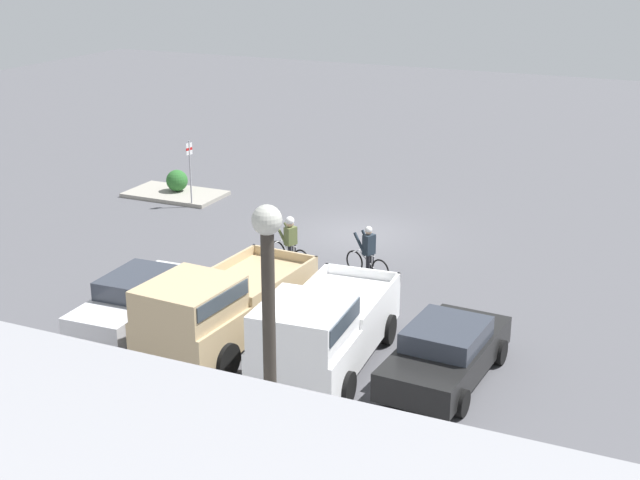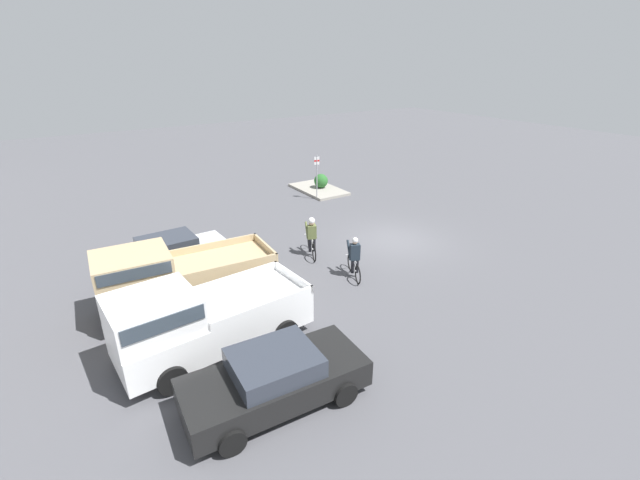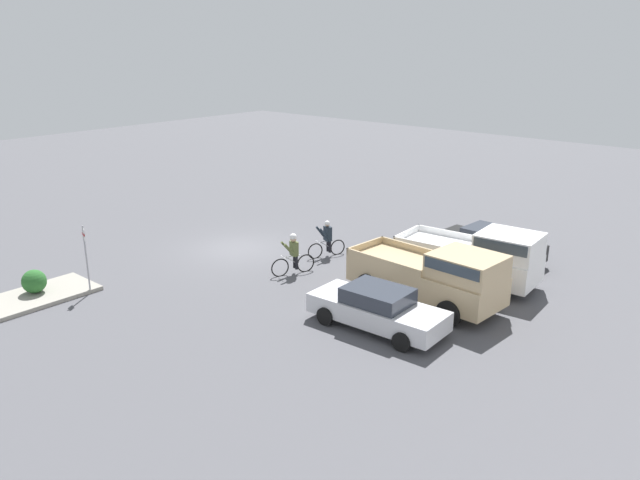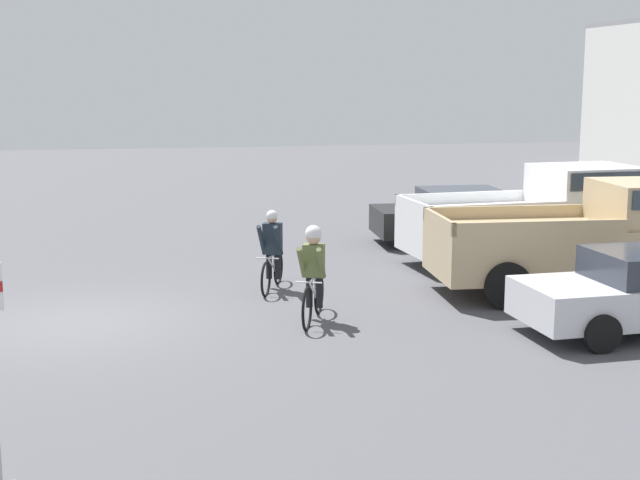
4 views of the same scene
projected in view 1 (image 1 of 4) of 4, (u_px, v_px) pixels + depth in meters
The scene contains 11 objects.
ground_plane at pixel (358, 234), 31.03m from camera, with size 80.00×80.00×0.00m, color #4C4C51.
sedan_0 at pixel (446, 352), 20.65m from camera, with size 2.19×4.47×1.40m.
pickup_truck_0 at pixel (321, 330), 20.83m from camera, with size 2.58×5.46×2.20m.
pickup_truck_1 at pixel (219, 306), 22.09m from camera, with size 2.56×5.67×2.18m.
sedan_1 at pixel (139, 298), 23.74m from camera, with size 2.02×4.59×1.38m.
cyclist_0 at pixel (290, 241), 27.60m from camera, with size 1.76×0.74×1.71m.
cyclist_1 at pixel (368, 252), 26.95m from camera, with size 1.68×0.72×1.62m.
fire_lane_sign at pixel (190, 167), 33.58m from camera, with size 0.10×0.30×2.60m.
lamppost at pixel (271, 428), 11.06m from camera, with size 0.36×0.36×6.97m.
curb_island at pixel (175, 194), 35.51m from camera, with size 3.82×2.20×0.15m, color gray.
shrub at pixel (177, 181), 35.52m from camera, with size 0.86×0.86×0.86m.
Camera 1 is at (-11.07, 27.28, 9.89)m, focal length 50.00 mm.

